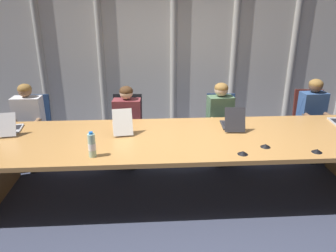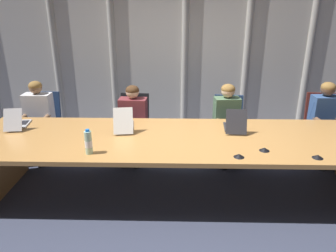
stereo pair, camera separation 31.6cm
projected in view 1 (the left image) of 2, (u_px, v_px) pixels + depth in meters
name	position (u px, v px, depth m)	size (l,w,h in m)	color
ground_plane	(181.00, 192.00, 4.00)	(15.69, 15.69, 0.00)	#383D51
conference_table	(182.00, 147.00, 3.78)	(4.88, 1.31, 0.75)	#B77F42
curtain_backdrop	(169.00, 52.00, 5.70)	(7.85, 0.17, 2.82)	beige
laptop_left_end	(10.00, 128.00, 3.87)	(0.27, 0.46, 0.27)	#BCBCC1
laptop_left_mid	(122.00, 125.00, 3.93)	(0.29, 0.52, 0.30)	beige
laptop_center	(232.00, 123.00, 3.99)	(0.27, 0.44, 0.30)	#2D2D33
office_chair_left_end	(36.00, 136.00, 4.79)	(0.60, 0.60, 0.94)	navy
office_chair_left_mid	(127.00, 134.00, 4.87)	(0.60, 0.60, 0.93)	black
office_chair_center	(220.00, 133.00, 4.96)	(0.60, 0.60, 0.91)	navy
office_chair_right_mid	(308.00, 130.00, 5.04)	(0.60, 0.61, 0.95)	#511E19
person_left_end	(27.00, 121.00, 4.53)	(0.41, 0.55, 1.17)	silver
person_left_mid	(127.00, 120.00, 4.62)	(0.43, 0.56, 1.11)	brown
person_center	(222.00, 117.00, 4.70)	(0.41, 0.57, 1.14)	#4C6B4C
person_right_mid	(314.00, 114.00, 4.78)	(0.40, 0.56, 1.17)	#335184
water_bottle_secondary	(92.00, 145.00, 3.21)	(0.08, 0.08, 0.27)	#ADD1B2
conference_mic_left_side	(317.00, 151.00, 3.34)	(0.11, 0.11, 0.04)	black
conference_mic_middle	(243.00, 153.00, 3.29)	(0.11, 0.11, 0.04)	black
conference_mic_right_side	(266.00, 146.00, 3.46)	(0.11, 0.11, 0.04)	black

